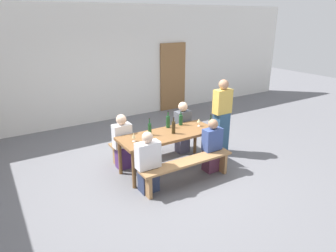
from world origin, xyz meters
name	(u,v)px	position (x,y,z in m)	size (l,w,h in m)	color
ground_plane	(168,168)	(0.00, 0.00, 0.00)	(24.00, 24.00, 0.00)	slate
back_wall	(100,65)	(0.00, 3.59, 1.60)	(14.00, 0.20, 3.20)	silver
wooden_door	(173,77)	(2.32, 3.45, 1.05)	(0.90, 0.06, 2.10)	olive
tasting_table	(168,138)	(0.00, 0.00, 0.66)	(1.93, 0.72, 0.75)	brown
bench_near	(188,166)	(0.00, -0.66, 0.35)	(1.83, 0.30, 0.45)	#9E7247
bench_far	(152,141)	(0.00, 0.66, 0.35)	(1.83, 0.30, 0.45)	#9E7247
wine_bottle_0	(150,129)	(-0.34, 0.11, 0.87)	(0.07, 0.07, 0.34)	#194723
wine_bottle_1	(210,124)	(0.81, -0.28, 0.86)	(0.07, 0.07, 0.32)	#143319
wine_bottle_2	(174,127)	(0.09, -0.06, 0.88)	(0.07, 0.07, 0.33)	#332814
wine_bottle_3	(181,120)	(0.48, 0.27, 0.86)	(0.08, 0.08, 0.30)	#194723
wine_bottle_4	(168,121)	(0.17, 0.28, 0.88)	(0.08, 0.08, 0.34)	#194723
wine_glass_0	(199,121)	(0.75, 0.02, 0.87)	(0.07, 0.07, 0.16)	silver
wine_glass_1	(134,136)	(-0.73, -0.01, 0.86)	(0.07, 0.07, 0.17)	silver
wine_glass_2	(152,136)	(-0.45, -0.17, 0.86)	(0.06, 0.06, 0.15)	silver
seated_guest_near_0	(148,164)	(-0.71, -0.51, 0.51)	(0.41, 0.24, 1.09)	#2B3552
seated_guest_near_1	(212,147)	(0.67, -0.51, 0.50)	(0.36, 0.24, 1.06)	#562B40
seated_guest_far_0	(123,143)	(-0.73, 0.51, 0.53)	(0.36, 0.24, 1.11)	#502D6D
seated_guest_far_1	(183,128)	(0.69, 0.51, 0.55)	(0.34, 0.24, 1.15)	#545169
standing_host	(221,119)	(1.36, 0.03, 0.80)	(0.39, 0.24, 1.64)	#2D5071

